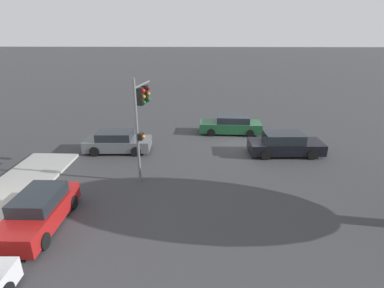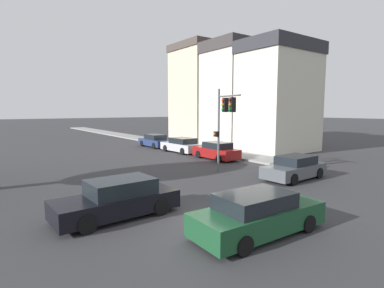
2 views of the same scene
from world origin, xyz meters
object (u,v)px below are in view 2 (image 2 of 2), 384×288
(crossing_car_1, at_px, (294,168))
(parked_car_2, at_px, (155,141))
(crossing_car_0, at_px, (258,214))
(crossing_car_2, at_px, (118,199))
(traffic_signal, at_px, (224,115))
(parked_car_1, at_px, (182,145))
(parked_car_0, at_px, (216,151))

(crossing_car_1, relative_size, parked_car_2, 0.96)
(crossing_car_0, height_order, crossing_car_2, crossing_car_2)
(traffic_signal, height_order, crossing_car_1, traffic_signal)
(crossing_car_2, relative_size, parked_car_2, 1.05)
(crossing_car_1, distance_m, crossing_car_2, 11.08)
(crossing_car_1, bearing_deg, parked_car_1, -96.18)
(parked_car_0, distance_m, parked_car_1, 5.18)
(parked_car_2, bearing_deg, crossing_car_1, 176.97)
(crossing_car_2, xyz_separation_m, parked_car_0, (12.06, 8.19, -0.00))
(crossing_car_1, xyz_separation_m, parked_car_1, (0.97, 13.51, 0.02))
(traffic_signal, xyz_separation_m, crossing_car_2, (-8.58, -3.40, -3.13))
(parked_car_2, bearing_deg, traffic_signal, 167.17)
(parked_car_1, bearing_deg, parked_car_0, 177.92)
(crossing_car_0, height_order, parked_car_2, crossing_car_0)
(traffic_signal, distance_m, parked_car_1, 11.02)
(crossing_car_0, relative_size, crossing_car_2, 1.01)
(traffic_signal, xyz_separation_m, parked_car_1, (3.48, 9.97, -3.14))
(crossing_car_1, height_order, parked_car_2, parked_car_2)
(parked_car_0, bearing_deg, crossing_car_2, 123.66)
(crossing_car_0, xyz_separation_m, crossing_car_2, (-3.15, 4.30, 0.02))
(parked_car_0, relative_size, parked_car_2, 0.95)
(traffic_signal, height_order, parked_car_0, traffic_signal)
(crossing_car_2, bearing_deg, traffic_signal, -160.62)
(crossing_car_2, bearing_deg, parked_car_2, -124.91)
(parked_car_2, bearing_deg, parked_car_0, -179.88)
(crossing_car_0, relative_size, parked_car_1, 1.02)
(traffic_signal, height_order, parked_car_2, traffic_signal)
(traffic_signal, height_order, crossing_car_2, traffic_signal)
(parked_car_0, xyz_separation_m, parked_car_1, (0.00, 5.18, -0.01))
(parked_car_0, height_order, parked_car_1, parked_car_0)
(parked_car_0, xyz_separation_m, parked_car_2, (-0.08, 10.49, -0.02))
(crossing_car_0, distance_m, parked_car_1, 19.79)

